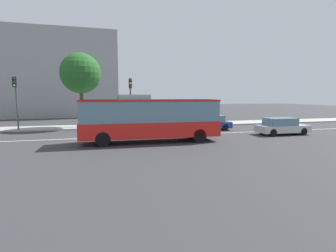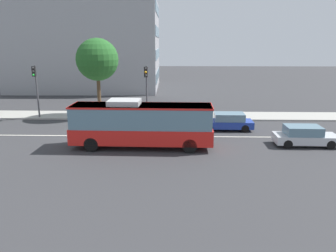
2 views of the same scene
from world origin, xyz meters
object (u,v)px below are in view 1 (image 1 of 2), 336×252
Objects in this scene: sedan_silver at (282,126)px; street_tree_kerbside_left at (81,73)px; traffic_light_near_corner at (16,94)px; transit_bus at (150,117)px; traffic_light_mid_block at (130,94)px; sedan_blue at (208,123)px.

street_tree_kerbside_left is at bearing 152.55° from sedan_silver.
sedan_silver is 24.58m from traffic_light_near_corner.
traffic_light_mid_block is at bearing 93.81° from transit_bus.
sedan_blue is 0.87× the size of traffic_light_mid_block.
traffic_light_near_corner is at bearing -86.94° from traffic_light_mid_block.
sedan_blue is (6.84, 5.14, -1.09)m from transit_bus.
transit_bus is at bearing -62.32° from street_tree_kerbside_left.
traffic_light_mid_block reaches higher than transit_bus.
sedan_silver is at bearing -28.67° from street_tree_kerbside_left.
sedan_silver is 0.87× the size of traffic_light_mid_block.
transit_bus is at bearing 37.59° from sedan_blue.
transit_bus is at bearing 54.13° from traffic_light_near_corner.
street_tree_kerbside_left is (-17.17, 9.39, 4.95)m from sedan_silver.
transit_bus is 2.21× the size of sedan_silver.
traffic_light_near_corner is 0.67× the size of street_tree_kerbside_left.
street_tree_kerbside_left reaches higher than traffic_light_mid_block.
sedan_silver is at bearing 62.26° from traffic_light_mid_block.
sedan_blue is (-5.01, 4.39, 0.00)m from sedan_silver.
street_tree_kerbside_left is at bearing 104.48° from traffic_light_near_corner.
transit_bus is 12.08m from street_tree_kerbside_left.
transit_bus is 11.93m from sedan_silver.
traffic_light_near_corner is at bearing 161.61° from sedan_silver.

